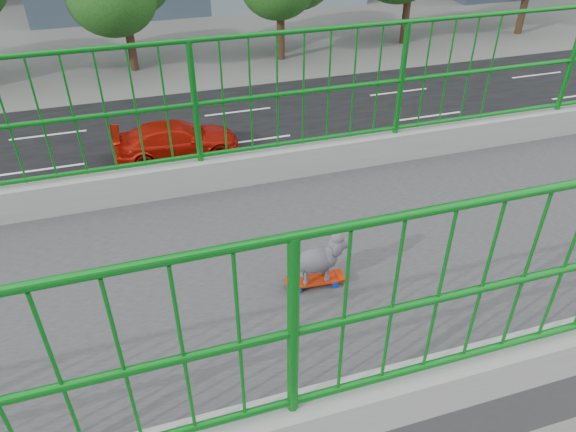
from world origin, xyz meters
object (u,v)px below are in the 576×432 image
(skateboard, at_px, (315,280))
(car_3, at_px, (177,140))
(car_0, at_px, (433,268))
(poodle, at_px, (319,258))

(skateboard, relative_size, car_3, 0.10)
(car_3, bearing_deg, car_0, -150.84)
(poodle, bearing_deg, skateboard, -90.00)
(skateboard, xyz_separation_m, car_0, (-6.23, 5.70, -6.30))
(poodle, height_order, car_0, poodle)
(car_3, bearing_deg, poodle, 178.85)
(car_0, height_order, car_3, car_0)
(car_0, bearing_deg, poodle, -42.30)
(poodle, xyz_separation_m, car_3, (-15.83, 0.32, -6.58))
(skateboard, relative_size, poodle, 1.04)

